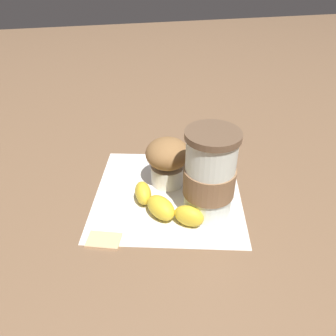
{
  "coord_description": "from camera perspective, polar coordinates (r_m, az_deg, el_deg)",
  "views": [
    {
      "loc": [
        0.1,
        0.44,
        0.37
      ],
      "look_at": [
        0.0,
        0.0,
        0.05
      ],
      "focal_mm": 35.0,
      "sensor_mm": 36.0,
      "label": 1
    }
  ],
  "objects": [
    {
      "name": "banana",
      "position": [
        0.53,
        -0.83,
        -6.53
      ],
      "size": [
        0.1,
        0.12,
        0.03
      ],
      "color": "gold",
      "rests_on": "paper_napkin"
    },
    {
      "name": "ground_plane",
      "position": [
        0.59,
        0.0,
        -4.43
      ],
      "size": [
        3.0,
        3.0,
        0.0
      ],
      "primitive_type": "plane",
      "color": "brown"
    },
    {
      "name": "muffin",
      "position": [
        0.58,
        -0.08,
        1.47
      ],
      "size": [
        0.08,
        0.08,
        0.09
      ],
      "color": "white",
      "rests_on": "paper_napkin"
    },
    {
      "name": "coffee_cup",
      "position": [
        0.51,
        7.25,
        -1.26
      ],
      "size": [
        0.08,
        0.08,
        0.15
      ],
      "color": "silver",
      "rests_on": "paper_napkin"
    },
    {
      "name": "paper_napkin",
      "position": [
        0.59,
        0.0,
        -4.37
      ],
      "size": [
        0.31,
        0.31,
        0.0
      ],
      "primitive_type": "cube",
      "rotation": [
        0.0,
        0.0,
        -0.27
      ],
      "color": "white",
      "rests_on": "ground_plane"
    },
    {
      "name": "sugar_packet",
      "position": [
        0.51,
        -11.13,
        -12.09
      ],
      "size": [
        0.06,
        0.05,
        0.01
      ],
      "primitive_type": "cube",
      "rotation": [
        0.0,
        0.0,
        2.8
      ],
      "color": "#E0B27F",
      "rests_on": "ground_plane"
    }
  ]
}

